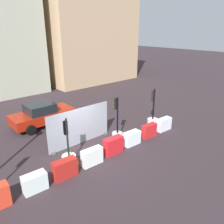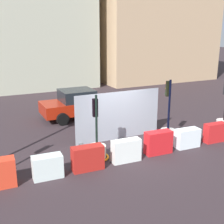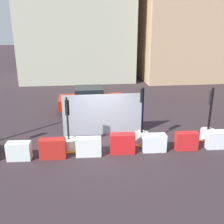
% 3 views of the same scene
% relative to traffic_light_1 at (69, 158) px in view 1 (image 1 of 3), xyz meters
% --- Properties ---
extents(ground_plane, '(120.00, 120.00, 0.00)m').
position_rel_traffic_light_1_xyz_m(ground_plane, '(1.64, 0.24, -0.36)').
color(ground_plane, '#302529').
extents(traffic_light_1, '(0.92, 0.92, 2.46)m').
position_rel_traffic_light_1_xyz_m(traffic_light_1, '(0.00, 0.00, 0.00)').
color(traffic_light_1, silver).
rests_on(traffic_light_1, ground_plane).
extents(traffic_light_2, '(0.89, 0.89, 2.73)m').
position_rel_traffic_light_1_xyz_m(traffic_light_2, '(3.40, 0.19, 0.07)').
color(traffic_light_2, '#A9A8A3').
rests_on(traffic_light_2, ground_plane).
extents(traffic_light_3, '(0.88, 0.88, 2.63)m').
position_rel_traffic_light_1_xyz_m(traffic_light_3, '(6.70, 0.22, 0.04)').
color(traffic_light_3, silver).
rests_on(traffic_light_3, ground_plane).
extents(construction_barrier_1, '(1.00, 0.51, 0.77)m').
position_rel_traffic_light_1_xyz_m(construction_barrier_1, '(-2.04, -0.69, 0.02)').
color(construction_barrier_1, silver).
rests_on(construction_barrier_1, ground_plane).
extents(construction_barrier_2, '(1.12, 0.49, 0.86)m').
position_rel_traffic_light_1_xyz_m(construction_barrier_2, '(-0.65, -0.73, 0.07)').
color(construction_barrier_2, '#AE201A').
rests_on(construction_barrier_2, ground_plane).
extents(construction_barrier_3, '(1.10, 0.43, 0.84)m').
position_rel_traffic_light_1_xyz_m(construction_barrier_3, '(0.86, -0.72, 0.06)').
color(construction_barrier_3, white).
rests_on(construction_barrier_3, ground_plane).
extents(construction_barrier_4, '(1.10, 0.49, 0.90)m').
position_rel_traffic_light_1_xyz_m(construction_barrier_4, '(2.35, -0.63, 0.09)').
color(construction_barrier_4, red).
rests_on(construction_barrier_4, ground_plane).
extents(construction_barrier_5, '(1.05, 0.52, 0.78)m').
position_rel_traffic_light_1_xyz_m(construction_barrier_5, '(3.79, -0.61, 0.03)').
color(construction_barrier_5, white).
rests_on(construction_barrier_5, ground_plane).
extents(construction_barrier_6, '(1.02, 0.42, 0.83)m').
position_rel_traffic_light_1_xyz_m(construction_barrier_6, '(5.27, -0.66, 0.05)').
color(construction_barrier_6, red).
rests_on(construction_barrier_6, ground_plane).
extents(construction_barrier_7, '(1.12, 0.50, 0.82)m').
position_rel_traffic_light_1_xyz_m(construction_barrier_7, '(6.77, -0.65, 0.04)').
color(construction_barrier_7, white).
rests_on(construction_barrier_7, ground_plane).
extents(car_red_compact, '(4.20, 2.25, 1.56)m').
position_rel_traffic_light_1_xyz_m(car_red_compact, '(1.25, 5.43, 0.40)').
color(car_red_compact, '#A11E0C').
rests_on(car_red_compact, ground_plane).
extents(building_corner_block, '(11.55, 9.10, 13.50)m').
position_rel_traffic_light_1_xyz_m(building_corner_block, '(12.32, 16.18, 6.41)').
color(building_corner_block, tan).
rests_on(building_corner_block, ground_plane).
extents(site_fence_panel, '(4.04, 0.50, 2.14)m').
position_rel_traffic_light_1_xyz_m(site_fence_panel, '(1.69, 1.49, 0.66)').
color(site_fence_panel, '#969DA9').
rests_on(site_fence_panel, ground_plane).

